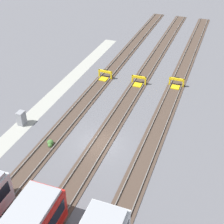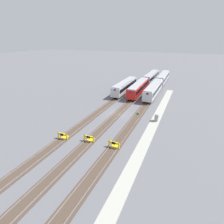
# 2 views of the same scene
# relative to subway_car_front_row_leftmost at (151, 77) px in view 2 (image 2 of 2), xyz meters

# --- Properties ---
(ground_plane) EXTENTS (400.00, 400.00, 0.00)m
(ground_plane) POSITION_rel_subway_car_front_row_leftmost_xyz_m (-37.31, 0.04, -2.04)
(ground_plane) COLOR #5B5B60
(service_walkway) EXTENTS (54.00, 2.00, 0.01)m
(service_walkway) POSITION_rel_subway_car_front_row_leftmost_xyz_m (-37.31, -9.12, -2.04)
(service_walkway) COLOR #9E9E93
(service_walkway) RESTS_ON ground
(rail_track_nearest) EXTENTS (90.00, 2.23, 0.21)m
(rail_track_nearest) POSITION_rel_subway_car_front_row_leftmost_xyz_m (-37.31, -4.78, -2.00)
(rail_track_nearest) COLOR #47382D
(rail_track_nearest) RESTS_ON ground
(rail_track_near_inner) EXTENTS (90.00, 2.24, 0.21)m
(rail_track_near_inner) POSITION_rel_subway_car_front_row_leftmost_xyz_m (-37.31, 0.04, -2.00)
(rail_track_near_inner) COLOR #47382D
(rail_track_near_inner) RESTS_ON ground
(rail_track_middle) EXTENTS (90.00, 2.23, 0.21)m
(rail_track_middle) POSITION_rel_subway_car_front_row_leftmost_xyz_m (-37.31, 4.85, -2.00)
(rail_track_middle) COLOR #47382D
(rail_track_middle) RESTS_ON ground
(subway_car_front_row_leftmost) EXTENTS (18.03, 3.01, 3.70)m
(subway_car_front_row_leftmost) POSITION_rel_subway_car_front_row_leftmost_xyz_m (0.00, 0.00, 0.00)
(subway_car_front_row_leftmost) COLOR silver
(subway_car_front_row_leftmost) RESTS_ON ground
(subway_car_front_row_left_inner) EXTENTS (18.02, 2.98, 3.70)m
(subway_car_front_row_left_inner) POSITION_rel_subway_car_front_row_leftmost_xyz_m (-19.01, 4.84, 0.00)
(subway_car_front_row_left_inner) COLOR silver
(subway_car_front_row_left_inner) RESTS_ON ground
(subway_car_front_row_centre) EXTENTS (18.05, 3.19, 3.70)m
(subway_car_front_row_centre) POSITION_rel_subway_car_front_row_leftmost_xyz_m (-19.01, 0.06, 0.00)
(subway_car_front_row_centre) COLOR red
(subway_car_front_row_centre) RESTS_ON ground
(subway_car_front_row_right_inner) EXTENTS (18.02, 2.94, 3.70)m
(subway_car_front_row_right_inner) POSITION_rel_subway_car_front_row_leftmost_xyz_m (-19.01, -4.78, 0.00)
(subway_car_front_row_right_inner) COLOR silver
(subway_car_front_row_right_inner) RESTS_ON ground
(subway_car_front_row_rightmost) EXTENTS (18.04, 3.12, 3.70)m
(subway_car_front_row_rightmost) POSITION_rel_subway_car_front_row_leftmost_xyz_m (0.17, -4.75, 0.00)
(subway_car_front_row_rightmost) COLOR silver
(subway_car_front_row_rightmost) RESTS_ON ground
(bumper_stop_nearest_track) EXTENTS (1.37, 2.01, 1.22)m
(bumper_stop_nearest_track) POSITION_rel_subway_car_front_row_leftmost_xyz_m (-50.45, -4.79, -1.53)
(bumper_stop_nearest_track) COLOR gold
(bumper_stop_nearest_track) RESTS_ON ground
(bumper_stop_near_inner_track) EXTENTS (1.35, 2.00, 1.22)m
(bumper_stop_near_inner_track) POSITION_rel_subway_car_front_row_leftmost_xyz_m (-50.52, 0.04, -1.53)
(bumper_stop_near_inner_track) COLOR gold
(bumper_stop_near_inner_track) RESTS_ON ground
(bumper_stop_middle_track) EXTENTS (1.36, 2.00, 1.22)m
(bumper_stop_middle_track) POSITION_rel_subway_car_front_row_leftmost_xyz_m (-51.71, 4.86, -1.53)
(bumper_stop_middle_track) COLOR gold
(bumper_stop_middle_track) RESTS_ON ground
(electrical_cabinet) EXTENTS (0.90, 0.73, 1.60)m
(electrical_cabinet) POSITION_rel_subway_car_front_row_leftmost_xyz_m (-37.41, -9.30, -1.24)
(electrical_cabinet) COLOR gray
(electrical_cabinet) RESTS_ON ground
(weed_clump) EXTENTS (0.92, 0.70, 0.64)m
(weed_clump) POSITION_rel_subway_car_front_row_leftmost_xyz_m (-35.38, -4.60, -1.80)
(weed_clump) COLOR #427033
(weed_clump) RESTS_ON ground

